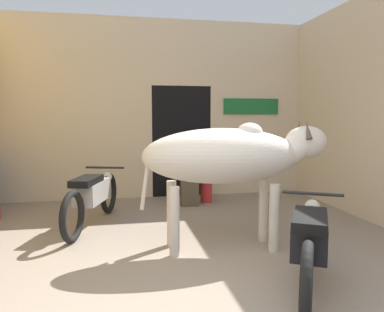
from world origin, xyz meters
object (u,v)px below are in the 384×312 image
object	(u,v)px
cow	(231,157)
motorcycle_far	(93,195)
plastic_stool	(206,189)
shopkeeper_seated	(188,169)
motorcycle_near	(310,240)

from	to	relation	value
cow	motorcycle_far	bearing A→B (deg)	142.75
motorcycle_far	plastic_stool	distance (m)	2.15
motorcycle_far	plastic_stool	world-z (taller)	motorcycle_far
cow	shopkeeper_seated	xyz separation A→B (m)	(-0.07, 2.17, -0.43)
cow	plastic_stool	world-z (taller)	cow
cow	plastic_stool	xyz separation A→B (m)	(0.27, 2.28, -0.81)
cow	plastic_stool	bearing A→B (deg)	83.26
cow	plastic_stool	distance (m)	2.44
cow	motorcycle_near	world-z (taller)	cow
shopkeeper_seated	plastic_stool	bearing A→B (deg)	17.90
motorcycle_near	shopkeeper_seated	xyz separation A→B (m)	(-0.45, 3.26, 0.18)
plastic_stool	cow	bearing A→B (deg)	-96.74
motorcycle_near	plastic_stool	bearing A→B (deg)	91.96
cow	motorcycle_far	distance (m)	2.07
motorcycle_far	plastic_stool	size ratio (longest dim) A/B	4.54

